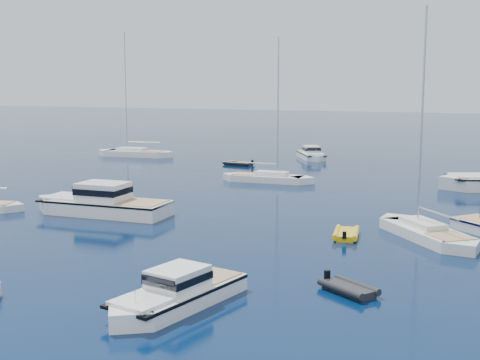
# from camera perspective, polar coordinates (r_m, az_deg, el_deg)

# --- Properties ---
(ground) EXTENTS (400.00, 400.00, 0.00)m
(ground) POSITION_cam_1_polar(r_m,az_deg,el_deg) (32.54, -16.42, -9.66)
(ground) COLOR #071F4A
(ground) RESTS_ON ground
(motor_cruiser_near) EXTENTS (4.50, 8.92, 2.24)m
(motor_cruiser_near) POSITION_cam_1_polar(r_m,az_deg,el_deg) (29.82, -5.69, -11.03)
(motor_cruiser_near) COLOR white
(motor_cruiser_near) RESTS_ON ground
(motor_cruiser_centre) EXTENTS (12.02, 3.93, 3.13)m
(motor_cruiser_centre) POSITION_cam_1_polar(r_m,az_deg,el_deg) (50.80, -12.14, -2.95)
(motor_cruiser_centre) COLOR white
(motor_cruiser_centre) RESTS_ON ground
(motor_cruiser_horizon) EXTENTS (6.22, 8.51, 2.18)m
(motor_cruiser_horizon) POSITION_cam_1_polar(r_m,az_deg,el_deg) (86.01, 6.33, 1.87)
(motor_cruiser_horizon) COLOR silver
(motor_cruiser_horizon) RESTS_ON ground
(sailboat_mid_r) EXTENTS (8.66, 9.87, 15.38)m
(sailboat_mid_r) POSITION_cam_1_polar(r_m,az_deg,el_deg) (43.73, 16.08, -4.96)
(sailboat_mid_r) COLOR silver
(sailboat_mid_r) RESTS_ON ground
(sailboat_centre) EXTENTS (10.28, 3.07, 14.96)m
(sailboat_centre) POSITION_cam_1_polar(r_m,az_deg,el_deg) (65.74, 2.46, -0.15)
(sailboat_centre) COLOR white
(sailboat_centre) RESTS_ON ground
(sailboat_far_l) EXTENTS (11.97, 3.92, 17.31)m
(sailboat_far_l) POSITION_cam_1_polar(r_m,az_deg,el_deg) (89.49, -9.22, 2.08)
(sailboat_far_l) COLOR white
(sailboat_far_l) RESTS_ON ground
(tender_yellow) EXTENTS (2.39, 3.66, 0.95)m
(tender_yellow) POSITION_cam_1_polar(r_m,az_deg,el_deg) (42.94, 9.34, -4.98)
(tender_yellow) COLOR #E7B60D
(tender_yellow) RESTS_ON ground
(tender_grey_near) EXTENTS (3.50, 3.14, 0.95)m
(tender_grey_near) POSITION_cam_1_polar(r_m,az_deg,el_deg) (31.92, 9.54, -9.78)
(tender_grey_near) COLOR black
(tender_grey_near) RESTS_ON ground
(tender_grey_far) EXTENTS (3.94, 2.41, 0.95)m
(tender_grey_far) POSITION_cam_1_polar(r_m,az_deg,el_deg) (78.85, -0.13, 1.32)
(tender_grey_far) COLOR black
(tender_grey_far) RESTS_ON ground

